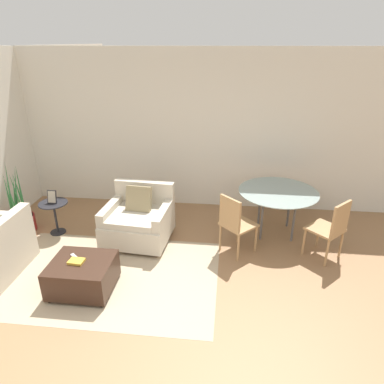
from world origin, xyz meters
name	(u,v)px	position (x,y,z in m)	size (l,w,h in m)	color
ground_plane	(146,341)	(0.00, 0.00, 0.00)	(20.00, 20.00, 0.00)	#936B47
wall_back	(186,131)	(0.00, 3.31, 1.38)	(12.00, 0.06, 2.75)	silver
area_rug	(108,275)	(-0.75, 0.99, 0.00)	(2.87, 1.86, 0.01)	tan
armchair	(139,220)	(-0.56, 1.93, 0.33)	(1.01, 0.96, 0.85)	beige
ottoman	(83,274)	(-0.94, 0.70, 0.22)	(0.74, 0.64, 0.40)	#382319
book_stack	(76,261)	(-0.99, 0.69, 0.42)	(0.19, 0.15, 0.03)	gold
tv_remote_primary	(75,257)	(-1.06, 0.80, 0.41)	(0.15, 0.13, 0.01)	#B7B7BC
potted_plant	(20,217)	(-2.51, 1.97, 0.24)	(0.42, 0.42, 1.17)	maroon
side_table	(55,212)	(-1.91, 1.97, 0.37)	(0.44, 0.44, 0.53)	black
picture_frame	(52,197)	(-1.91, 1.97, 0.63)	(0.14, 0.07, 0.20)	black
dining_table	(278,195)	(1.53, 2.36, 0.65)	(1.21, 1.21, 0.72)	#8C9E99
dining_chair_near_left	(235,221)	(0.88, 1.71, 0.52)	(0.59, 0.59, 0.90)	tan
dining_chair_near_right	(332,226)	(2.19, 1.71, 0.52)	(0.59, 0.59, 0.90)	tan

